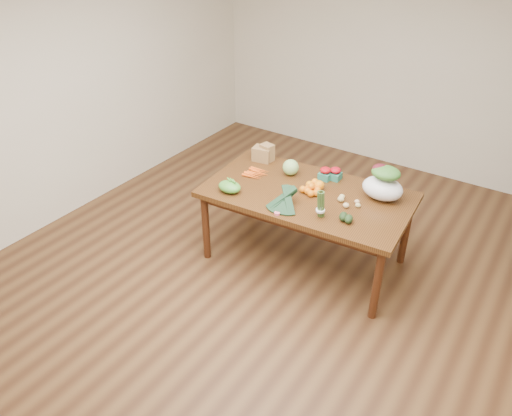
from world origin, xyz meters
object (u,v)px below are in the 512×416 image
Objects in this scene: mandarin_cluster at (311,188)px; salad_bag at (383,184)px; paper_bag at (263,152)px; dining_table at (305,227)px; cabbage at (291,167)px; asparagus_bundle at (321,204)px; kale_bunch at (283,201)px.

mandarin_cluster is 0.62m from salad_bag.
mandarin_cluster is (0.72, -0.30, -0.04)m from paper_bag.
dining_table is 0.43m from mandarin_cluster.
asparagus_bundle reaches higher than cabbage.
mandarin_cluster is at bearing 125.16° from asparagus_bundle.
mandarin_cluster is 0.45× the size of kale_bunch.
paper_bag is 0.98× the size of asparagus_bundle.
cabbage is 0.61× the size of asparagus_bundle.
salad_bag reaches higher than kale_bunch.
mandarin_cluster is (0.33, -0.20, -0.03)m from cabbage.
paper_bag is at bearing 157.07° from mandarin_cluster.
asparagus_bundle is (0.58, -0.51, 0.05)m from cabbage.
kale_bunch reaches higher than dining_table.
mandarin_cluster is at bearing -31.11° from cabbage.
asparagus_bundle reaches higher than kale_bunch.
dining_table is at bearing 129.31° from asparagus_bundle.
kale_bunch is (0.26, -0.57, 0.00)m from cabbage.
cabbage is 0.38× the size of kale_bunch.
mandarin_cluster is 0.40m from asparagus_bundle.
cabbage is 0.77m from asparagus_bundle.
mandarin_cluster is at bearing 19.67° from dining_table.
cabbage is at bearing 148.89° from mandarin_cluster.
paper_bag is 1.61× the size of cabbage.
kale_bunch is (-0.07, -0.37, 0.03)m from mandarin_cluster.
cabbage is 0.39m from mandarin_cluster.
kale_bunch is 1.11× the size of salad_bag.
cabbage is at bearing 134.77° from asparagus_bundle.
salad_bag is at bearing 25.18° from mandarin_cluster.
dining_table is at bearing -34.99° from cabbage.
kale_bunch is at bearing -100.81° from mandarin_cluster.
salad_bag is at bearing 4.11° from cabbage.
mandarin_cluster is at bearing -22.93° from paper_bag.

